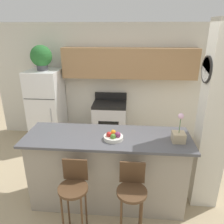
# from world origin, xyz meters

# --- Properties ---
(ground_plane) EXTENTS (14.00, 14.00, 0.00)m
(ground_plane) POSITION_xyz_m (0.00, 0.00, 0.00)
(ground_plane) COLOR tan
(wall_back) EXTENTS (5.60, 0.38, 2.55)m
(wall_back) POSITION_xyz_m (0.10, 2.14, 1.46)
(wall_back) COLOR silver
(wall_back) RESTS_ON ground_plane
(pillar_right) EXTENTS (0.38, 0.33, 2.55)m
(pillar_right) POSITION_xyz_m (1.39, 0.13, 1.28)
(pillar_right) COLOR silver
(pillar_right) RESTS_ON ground_plane
(counter_bar) EXTENTS (2.24, 0.75, 1.08)m
(counter_bar) POSITION_xyz_m (0.00, 0.00, 0.54)
(counter_bar) COLOR gray
(counter_bar) RESTS_ON ground_plane
(refrigerator) EXTENTS (0.67, 0.74, 1.62)m
(refrigerator) POSITION_xyz_m (-1.53, 1.79, 0.81)
(refrigerator) COLOR white
(refrigerator) RESTS_ON ground_plane
(stove_range) EXTENTS (0.72, 0.60, 1.07)m
(stove_range) POSITION_xyz_m (-0.14, 1.87, 0.46)
(stove_range) COLOR silver
(stove_range) RESTS_ON ground_plane
(bar_stool_left) EXTENTS (0.35, 0.35, 0.99)m
(bar_stool_left) POSITION_xyz_m (-0.34, -0.58, 0.66)
(bar_stool_left) COLOR #4C331E
(bar_stool_left) RESTS_ON ground_plane
(bar_stool_right) EXTENTS (0.35, 0.35, 0.99)m
(bar_stool_right) POSITION_xyz_m (0.34, -0.58, 0.66)
(bar_stool_right) COLOR #4C331E
(bar_stool_right) RESTS_ON ground_plane
(potted_plant_on_fridge) EXTENTS (0.43, 0.43, 0.51)m
(potted_plant_on_fridge) POSITION_xyz_m (-1.53, 1.79, 1.89)
(potted_plant_on_fridge) COLOR #4C4C51
(potted_plant_on_fridge) RESTS_ON refrigerator
(orchid_vase) EXTENTS (0.16, 0.16, 0.38)m
(orchid_vase) POSITION_xyz_m (0.92, -0.07, 1.17)
(orchid_vase) COLOR tan
(orchid_vase) RESTS_ON counter_bar
(fruit_bowl) EXTENTS (0.25, 0.25, 0.12)m
(fruit_bowl) POSITION_xyz_m (0.09, -0.09, 1.12)
(fruit_bowl) COLOR silver
(fruit_bowl) RESTS_ON counter_bar
(trash_bin) EXTENTS (0.28, 0.28, 0.38)m
(trash_bin) POSITION_xyz_m (-0.97, 1.54, 0.19)
(trash_bin) COLOR #59595B
(trash_bin) RESTS_ON ground_plane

